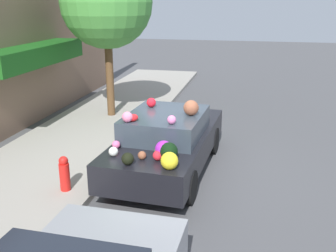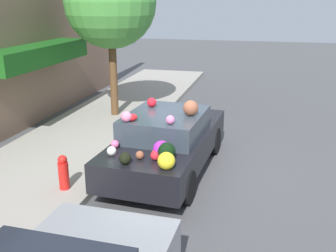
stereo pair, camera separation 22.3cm
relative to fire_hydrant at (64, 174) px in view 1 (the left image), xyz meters
name	(u,v)px [view 1 (the left image)]	position (x,y,z in m)	size (l,w,h in m)	color
ground_plane	(167,170)	(1.64, -1.66, -0.49)	(60.00, 60.00, 0.00)	#4C4C4F
sidewalk_curb	(57,157)	(1.64, 1.04, -0.42)	(24.00, 3.20, 0.14)	#9E998E
street_tree	(106,3)	(5.16, 0.97, 3.11)	(2.74, 2.74, 4.84)	brown
fire_hydrant	(64,174)	(0.00, 0.00, 0.00)	(0.20, 0.20, 0.70)	red
art_car	(168,140)	(1.58, -1.68, 0.26)	(4.38, 2.01, 1.70)	black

